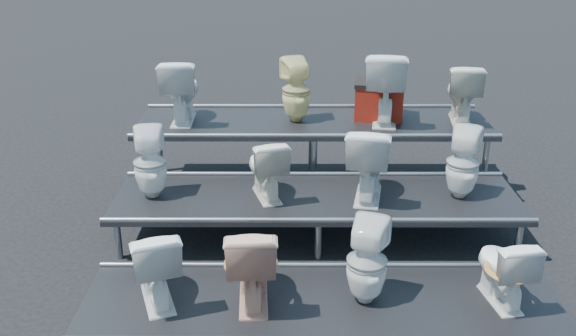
{
  "coord_description": "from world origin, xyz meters",
  "views": [
    {
      "loc": [
        -0.29,
        -6.06,
        3.27
      ],
      "look_at": [
        -0.3,
        0.1,
        0.74
      ],
      "focal_mm": 40.0,
      "sensor_mm": 36.0,
      "label": 1
    }
  ],
  "objects_px": {
    "toilet_5": "(266,167)",
    "toilet_7": "(463,163)",
    "toilet_8": "(181,90)",
    "red_crate": "(379,102)",
    "toilet_6": "(369,161)",
    "toilet_9": "(296,90)",
    "toilet_2": "(367,262)",
    "toilet_1": "(252,261)",
    "toilet_11": "(462,92)",
    "toilet_10": "(385,86)",
    "toilet_4": "(150,163)",
    "toilet_3": "(503,268)",
    "toilet_0": "(154,263)"
  },
  "relations": [
    {
      "from": "toilet_8",
      "to": "toilet_9",
      "type": "height_order",
      "value": "same"
    },
    {
      "from": "toilet_3",
      "to": "toilet_7",
      "type": "relative_size",
      "value": 0.88
    },
    {
      "from": "toilet_1",
      "to": "toilet_10",
      "type": "relative_size",
      "value": 0.91
    },
    {
      "from": "red_crate",
      "to": "toilet_6",
      "type": "bearing_deg",
      "value": -91.48
    },
    {
      "from": "toilet_1",
      "to": "toilet_6",
      "type": "bearing_deg",
      "value": -134.06
    },
    {
      "from": "toilet_11",
      "to": "toilet_4",
      "type": "bearing_deg",
      "value": 27.26
    },
    {
      "from": "toilet_4",
      "to": "toilet_5",
      "type": "height_order",
      "value": "toilet_4"
    },
    {
      "from": "toilet_1",
      "to": "toilet_10",
      "type": "bearing_deg",
      "value": -122.24
    },
    {
      "from": "toilet_6",
      "to": "toilet_9",
      "type": "bearing_deg",
      "value": -49.98
    },
    {
      "from": "toilet_6",
      "to": "red_crate",
      "type": "xyz_separation_m",
      "value": [
        0.28,
        1.42,
        0.21
      ]
    },
    {
      "from": "toilet_3",
      "to": "toilet_5",
      "type": "bearing_deg",
      "value": -41.52
    },
    {
      "from": "toilet_11",
      "to": "toilet_8",
      "type": "bearing_deg",
      "value": 6.75
    },
    {
      "from": "toilet_1",
      "to": "toilet_8",
      "type": "xyz_separation_m",
      "value": [
        -0.96,
        2.6,
        0.79
      ]
    },
    {
      "from": "toilet_8",
      "to": "toilet_7",
      "type": "bearing_deg",
      "value": 155.83
    },
    {
      "from": "toilet_4",
      "to": "toilet_10",
      "type": "xyz_separation_m",
      "value": [
        2.56,
        1.3,
        0.46
      ]
    },
    {
      "from": "toilet_6",
      "to": "toilet_11",
      "type": "height_order",
      "value": "toilet_11"
    },
    {
      "from": "toilet_3",
      "to": "toilet_4",
      "type": "bearing_deg",
      "value": -31.2
    },
    {
      "from": "toilet_5",
      "to": "red_crate",
      "type": "bearing_deg",
      "value": -149.43
    },
    {
      "from": "toilet_1",
      "to": "toilet_3",
      "type": "relative_size",
      "value": 1.18
    },
    {
      "from": "toilet_6",
      "to": "toilet_9",
      "type": "xyz_separation_m",
      "value": [
        -0.73,
        1.3,
        0.39
      ]
    },
    {
      "from": "toilet_8",
      "to": "red_crate",
      "type": "relative_size",
      "value": 1.35
    },
    {
      "from": "toilet_4",
      "to": "toilet_11",
      "type": "height_order",
      "value": "toilet_11"
    },
    {
      "from": "toilet_2",
      "to": "toilet_5",
      "type": "relative_size",
      "value": 1.2
    },
    {
      "from": "toilet_3",
      "to": "toilet_7",
      "type": "height_order",
      "value": "toilet_7"
    },
    {
      "from": "toilet_10",
      "to": "toilet_4",
      "type": "bearing_deg",
      "value": 35.08
    },
    {
      "from": "toilet_8",
      "to": "toilet_9",
      "type": "bearing_deg",
      "value": 178.87
    },
    {
      "from": "toilet_2",
      "to": "toilet_9",
      "type": "relative_size",
      "value": 1.02
    },
    {
      "from": "toilet_5",
      "to": "toilet_9",
      "type": "bearing_deg",
      "value": -120.22
    },
    {
      "from": "toilet_2",
      "to": "toilet_5",
      "type": "height_order",
      "value": "toilet_5"
    },
    {
      "from": "toilet_1",
      "to": "toilet_10",
      "type": "xyz_separation_m",
      "value": [
        1.46,
        2.6,
        0.84
      ]
    },
    {
      "from": "toilet_6",
      "to": "toilet_11",
      "type": "xyz_separation_m",
      "value": [
        1.24,
        1.3,
        0.36
      ]
    },
    {
      "from": "toilet_5",
      "to": "toilet_7",
      "type": "distance_m",
      "value": 2.01
    },
    {
      "from": "toilet_7",
      "to": "toilet_11",
      "type": "bearing_deg",
      "value": -80.35
    },
    {
      "from": "toilet_1",
      "to": "toilet_11",
      "type": "relative_size",
      "value": 1.09
    },
    {
      "from": "toilet_0",
      "to": "toilet_3",
      "type": "relative_size",
      "value": 1.12
    },
    {
      "from": "toilet_4",
      "to": "toilet_9",
      "type": "xyz_separation_m",
      "value": [
        1.51,
        1.3,
        0.41
      ]
    },
    {
      "from": "toilet_0",
      "to": "toilet_10",
      "type": "relative_size",
      "value": 0.86
    },
    {
      "from": "toilet_9",
      "to": "toilet_3",
      "type": "bearing_deg",
      "value": 106.62
    },
    {
      "from": "toilet_7",
      "to": "toilet_5",
      "type": "bearing_deg",
      "value": 21.78
    },
    {
      "from": "toilet_2",
      "to": "toilet_6",
      "type": "distance_m",
      "value": 1.37
    },
    {
      "from": "toilet_5",
      "to": "toilet_9",
      "type": "relative_size",
      "value": 0.85
    },
    {
      "from": "toilet_11",
      "to": "red_crate",
      "type": "xyz_separation_m",
      "value": [
        -0.96,
        0.12,
        -0.15
      ]
    },
    {
      "from": "toilet_9",
      "to": "toilet_0",
      "type": "bearing_deg",
      "value": 47.06
    },
    {
      "from": "toilet_6",
      "to": "toilet_10",
      "type": "bearing_deg",
      "value": -93.18
    },
    {
      "from": "toilet_0",
      "to": "red_crate",
      "type": "distance_m",
      "value": 3.59
    },
    {
      "from": "toilet_2",
      "to": "toilet_3",
      "type": "relative_size",
      "value": 1.19
    },
    {
      "from": "red_crate",
      "to": "toilet_10",
      "type": "bearing_deg",
      "value": -61.09
    },
    {
      "from": "red_crate",
      "to": "toilet_3",
      "type": "bearing_deg",
      "value": -64.99
    },
    {
      "from": "toilet_4",
      "to": "toilet_2",
      "type": "bearing_deg",
      "value": 139.17
    },
    {
      "from": "toilet_2",
      "to": "toilet_9",
      "type": "distance_m",
      "value": 2.78
    }
  ]
}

